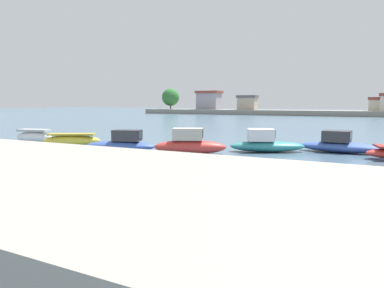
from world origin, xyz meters
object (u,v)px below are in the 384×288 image
moored_boat_4 (266,144)px  mooring_buoy_2 (320,170)px  moored_boat_3 (190,144)px  mooring_buoy_1 (30,135)px  moored_boat_2 (121,144)px  moored_boat_5 (340,145)px  moored_boat_0 (34,137)px  moored_boat_1 (72,140)px

moored_boat_4 → mooring_buoy_2: size_ratio=14.71×
moored_boat_3 → mooring_buoy_1: (-19.87, 3.58, -0.49)m
moored_boat_4 → moored_boat_2: bearing=-177.8°
moored_boat_5 → mooring_buoy_2: 8.53m
moored_boat_0 → moored_boat_2: moored_boat_2 is taller
moored_boat_2 → moored_boat_3: size_ratio=1.05×
moored_boat_2 → mooring_buoy_1: moored_boat_2 is taller
moored_boat_3 → moored_boat_4: bearing=15.9°
moored_boat_0 → moored_boat_4: bearing=-2.5°
moored_boat_2 → mooring_buoy_2: (13.21, -1.90, -0.35)m
moored_boat_1 → moored_boat_3: 9.85m
moored_boat_1 → moored_boat_2: 5.16m
moored_boat_5 → mooring_buoy_1: bearing=-173.5°
moored_boat_2 → moored_boat_3: (4.69, 1.09, 0.12)m
moored_boat_0 → moored_boat_1: bearing=-16.4°
mooring_buoy_1 → moored_boat_3: bearing=-10.2°
moored_boat_0 → mooring_buoy_2: size_ratio=9.58×
mooring_buoy_2 → moored_boat_0: bearing=173.7°
moored_boat_0 → moored_boat_5: size_ratio=0.62×
moored_boat_2 → moored_boat_5: (13.19, 6.63, -0.02)m
moored_boat_4 → moored_boat_0: bearing=166.8°
moored_boat_0 → moored_boat_2: size_ratio=0.67×
moored_boat_0 → moored_boat_3: moored_boat_3 is taller
moored_boat_5 → mooring_buoy_1: (-28.37, -1.95, -0.35)m
mooring_buoy_1 → mooring_buoy_2: mooring_buoy_2 is taller
moored_boat_1 → moored_boat_2: bearing=-35.6°
moored_boat_1 → mooring_buoy_2: bearing=-37.6°
moored_boat_2 → moored_boat_3: 4.82m
moored_boat_0 → mooring_buoy_2: moored_boat_0 is taller
moored_boat_5 → mooring_buoy_1: moored_boat_5 is taller
moored_boat_2 → mooring_buoy_2: bearing=-27.0°
moored_boat_5 → mooring_buoy_2: moored_boat_5 is taller
moored_boat_2 → mooring_buoy_1: bearing=144.1°
moored_boat_5 → mooring_buoy_2: size_ratio=15.34×
moored_boat_2 → moored_boat_4: 9.84m
moored_boat_0 → moored_boat_5: bearing=0.1°
moored_boat_2 → mooring_buoy_1: size_ratio=16.64×
moored_boat_2 → moored_boat_4: (8.71, 4.56, 0.03)m
mooring_buoy_1 → mooring_buoy_2: 29.13m
moored_boat_1 → moored_boat_2: moored_boat_2 is taller
moored_boat_0 → mooring_buoy_1: size_ratio=11.18×
mooring_buoy_2 → moored_boat_1: bearing=172.6°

